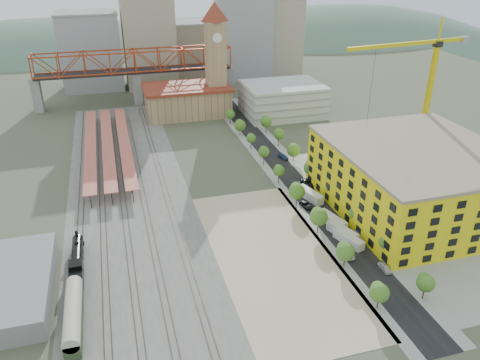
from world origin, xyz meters
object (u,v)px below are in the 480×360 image
object	(u,v)px
tower_crane	(424,79)
site_trailer_c	(332,220)
clock_tower	(215,49)
site_trailer_d	(310,195)
construction_building	(415,179)
car_0	(347,254)
site_trailer_a	(349,239)
coach	(74,316)
site_trailer_b	(342,232)
locomotive	(77,262)

from	to	relation	value
tower_crane	site_trailer_c	xyz separation A→B (m)	(-43.12, -28.34, -28.84)
clock_tower	site_trailer_d	distance (m)	91.65
construction_building	site_trailer_c	size ratio (longest dim) A/B	5.34
car_0	site_trailer_a	bearing A→B (deg)	65.87
tower_crane	coach	bearing A→B (deg)	-155.40
tower_crane	site_trailer_b	size ratio (longest dim) A/B	5.19
clock_tower	site_trailer_b	size ratio (longest dim) A/B	5.53
coach	car_0	xyz separation A→B (m)	(63.00, 7.07, -2.44)
tower_crane	site_trailer_b	world-z (taller)	tower_crane
site_trailer_a	coach	bearing A→B (deg)	172.13
clock_tower	site_trailer_c	size ratio (longest dim) A/B	5.48
construction_building	site_trailer_a	distance (m)	29.67
locomotive	site_trailer_b	bearing A→B (deg)	-3.39
site_trailer_a	car_0	size ratio (longest dim) A/B	2.12
clock_tower	locomotive	world-z (taller)	clock_tower
clock_tower	tower_crane	bearing A→B (deg)	-55.31
site_trailer_c	car_0	bearing A→B (deg)	-117.66
construction_building	coach	bearing A→B (deg)	-165.49
site_trailer_a	locomotive	bearing A→B (deg)	155.28
construction_building	site_trailer_d	world-z (taller)	construction_building
clock_tower	tower_crane	xyz separation A→B (m)	(51.12, -73.85, 1.44)
locomotive	clock_tower	bearing A→B (deg)	60.91
site_trailer_a	site_trailer_b	xyz separation A→B (m)	(0.00, 3.57, 0.07)
locomotive	car_0	size ratio (longest dim) A/B	5.41
construction_building	site_trailer_c	world-z (taller)	construction_building
site_trailer_c	car_0	size ratio (longest dim) A/B	2.26
coach	site_trailer_a	world-z (taller)	coach
tower_crane	site_trailer_b	xyz separation A→B (m)	(-43.12, -34.29, -28.85)
construction_building	tower_crane	size ratio (longest dim) A/B	1.04
locomotive	site_trailer_c	world-z (taller)	locomotive
coach	car_0	world-z (taller)	coach
coach	car_0	distance (m)	63.44
construction_building	site_trailer_b	size ratio (longest dim) A/B	5.38
tower_crane	construction_building	bearing A→B (deg)	-123.22
site_trailer_b	site_trailer_c	bearing A→B (deg)	72.51
locomotive	site_trailer_d	world-z (taller)	locomotive
site_trailer_a	site_trailer_c	bearing A→B (deg)	71.74
coach	site_trailer_c	size ratio (longest dim) A/B	2.00
construction_building	coach	world-z (taller)	construction_building
locomotive	car_0	distance (m)	64.25
construction_building	site_trailer_a	size ratio (longest dim) A/B	5.69
tower_crane	site_trailer_d	xyz separation A→B (m)	(-43.12, -13.26, -28.77)
locomotive	site_trailer_d	bearing A→B (deg)	14.54
car_0	construction_building	bearing A→B (deg)	36.69
locomotive	site_trailer_d	distance (m)	68.19
tower_crane	site_trailer_a	world-z (taller)	tower_crane
tower_crane	site_trailer_a	bearing A→B (deg)	-138.72
site_trailer_a	site_trailer_d	distance (m)	24.60
tower_crane	site_trailer_a	xyz separation A→B (m)	(-43.12, -37.86, -28.92)
site_trailer_d	car_0	xyz separation A→B (m)	(-3.00, -29.63, -0.65)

